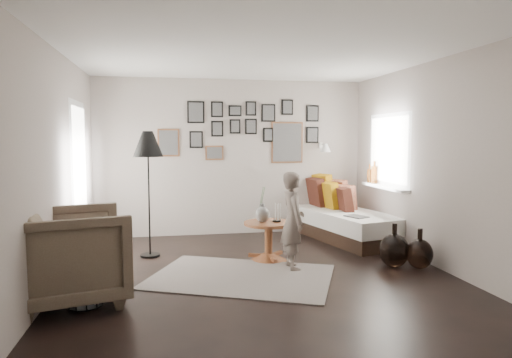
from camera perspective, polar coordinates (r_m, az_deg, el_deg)
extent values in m
plane|color=black|center=(5.57, 0.46, -11.82)|extent=(4.80, 4.80, 0.00)
plane|color=#A4988F|center=(7.70, -3.00, 2.71)|extent=(4.50, 0.00, 4.50)
plane|color=#A4988F|center=(3.02, 9.35, -1.03)|extent=(4.50, 0.00, 4.50)
plane|color=#A4988F|center=(5.37, -23.79, 1.26)|extent=(0.00, 4.80, 4.80)
plane|color=#A4988F|center=(6.18, 21.41, 1.78)|extent=(0.00, 4.80, 4.80)
plane|color=white|center=(5.41, 0.48, 15.53)|extent=(4.80, 4.80, 0.00)
plane|color=white|center=(6.56, -21.23, -0.23)|extent=(0.00, 2.14, 2.14)
plane|color=white|center=(6.56, -21.23, -0.23)|extent=(0.00, 1.88, 1.88)
plane|color=white|center=(6.56, -21.23, -0.23)|extent=(0.00, 1.93, 1.93)
plane|color=white|center=(7.21, 16.27, 3.54)|extent=(0.00, 1.30, 1.30)
plane|color=white|center=(7.21, 16.27, 3.54)|extent=(0.00, 1.14, 1.14)
cube|color=white|center=(7.22, 15.74, -0.98)|extent=(0.15, 1.32, 0.04)
cylinder|color=#8C4C14|center=(7.52, 14.58, 0.51)|extent=(0.10, 0.10, 0.28)
cylinder|color=#8C4C14|center=(7.67, 14.03, 0.39)|extent=(0.08, 0.08, 0.22)
cube|color=brown|center=(7.61, -10.88, 4.48)|extent=(0.35, 0.03, 0.45)
cube|color=black|center=(7.59, -10.88, 4.48)|extent=(0.30, 0.01, 0.40)
cube|color=black|center=(7.63, -7.53, 8.28)|extent=(0.28, 0.03, 0.36)
cube|color=black|center=(7.61, -7.52, 8.29)|extent=(0.23, 0.01, 0.31)
cube|color=black|center=(7.62, -7.49, 4.90)|extent=(0.22, 0.03, 0.28)
cube|color=black|center=(7.60, -7.48, 4.90)|extent=(0.17, 0.01, 0.23)
cube|color=black|center=(7.66, -4.89, 8.67)|extent=(0.20, 0.03, 0.26)
cube|color=black|center=(7.65, -4.88, 8.68)|extent=(0.15, 0.01, 0.21)
cube|color=black|center=(7.65, -4.87, 6.28)|extent=(0.20, 0.03, 0.26)
cube|color=black|center=(7.63, -4.86, 6.28)|extent=(0.15, 0.01, 0.21)
cube|color=black|center=(7.70, -2.64, 8.52)|extent=(0.22, 0.03, 0.18)
cube|color=black|center=(7.68, -2.62, 8.53)|extent=(0.17, 0.01, 0.13)
cube|color=black|center=(7.69, -2.64, 6.58)|extent=(0.18, 0.03, 0.24)
cube|color=black|center=(7.67, -2.62, 6.59)|extent=(0.13, 0.01, 0.19)
cube|color=black|center=(7.74, -0.64, 8.80)|extent=(0.18, 0.03, 0.24)
cube|color=black|center=(7.73, -0.62, 8.81)|extent=(0.13, 0.01, 0.19)
cube|color=black|center=(7.73, -0.64, 6.58)|extent=(0.20, 0.03, 0.26)
cube|color=black|center=(7.71, -0.62, 6.58)|extent=(0.15, 0.01, 0.21)
cube|color=black|center=(7.80, 1.55, 8.26)|extent=(0.24, 0.03, 0.30)
cube|color=black|center=(7.78, 1.58, 8.26)|extent=(0.19, 0.01, 0.25)
cube|color=black|center=(7.79, 1.54, 5.54)|extent=(0.18, 0.03, 0.24)
cube|color=black|center=(7.77, 1.57, 5.54)|extent=(0.13, 0.01, 0.19)
cube|color=brown|center=(7.86, 3.90, 4.58)|extent=(0.55, 0.03, 0.70)
cube|color=black|center=(7.85, 3.93, 4.57)|extent=(0.50, 0.01, 0.65)
cube|color=black|center=(7.88, 3.93, 8.94)|extent=(0.20, 0.03, 0.26)
cube|color=black|center=(7.86, 3.96, 8.95)|extent=(0.15, 0.01, 0.21)
cube|color=black|center=(8.00, 7.07, 8.14)|extent=(0.22, 0.03, 0.28)
cube|color=black|center=(7.98, 7.11, 8.15)|extent=(0.17, 0.01, 0.23)
cube|color=black|center=(7.99, 7.04, 5.49)|extent=(0.22, 0.03, 0.28)
cube|color=black|center=(7.97, 7.08, 5.49)|extent=(0.17, 0.01, 0.23)
cube|color=brown|center=(7.65, -5.22, 3.28)|extent=(0.30, 0.03, 0.24)
cube|color=black|center=(7.63, -5.21, 3.27)|extent=(0.25, 0.01, 0.19)
cube|color=white|center=(8.02, 8.09, 4.19)|extent=(0.06, 0.04, 0.10)
cylinder|color=white|center=(7.91, 8.37, 4.32)|extent=(0.02, 0.24, 0.02)
cone|color=white|center=(7.79, 8.68, 3.86)|extent=(0.18, 0.18, 0.14)
cube|color=#C0B3A9|center=(5.46, -1.85, -12.09)|extent=(2.47, 2.16, 0.01)
cone|color=brown|center=(6.17, 1.57, -9.67)|extent=(0.49, 0.49, 0.09)
cylinder|color=brown|center=(6.12, 1.58, -7.73)|extent=(0.10, 0.10, 0.38)
cylinder|color=brown|center=(6.07, 1.58, -5.56)|extent=(0.66, 0.66, 0.04)
ellipsoid|color=black|center=(6.05, 0.80, -4.42)|extent=(0.19, 0.19, 0.21)
cylinder|color=black|center=(6.03, 0.81, -3.28)|extent=(0.06, 0.06, 0.04)
cylinder|color=black|center=(6.09, 2.60, -5.26)|extent=(0.11, 0.11, 0.02)
cube|color=black|center=(7.48, 11.07, -6.61)|extent=(1.26, 2.10, 0.23)
cube|color=silver|center=(7.44, 11.10, -4.90)|extent=(1.33, 2.17, 0.25)
cube|color=#A56D09|center=(8.14, 9.18, -1.29)|extent=(0.43, 0.63, 0.57)
cube|color=#361711|center=(8.00, 8.45, -1.62)|extent=(0.29, 0.54, 0.51)
cube|color=maroon|center=(7.94, 10.67, -1.78)|extent=(0.45, 0.54, 0.49)
cube|color=#A56D09|center=(7.73, 9.64, -2.02)|extent=(0.30, 0.51, 0.47)
cube|color=maroon|center=(7.62, 11.29, -2.30)|extent=(0.38, 0.48, 0.43)
cube|color=#361711|center=(7.44, 10.99, -2.56)|extent=(0.21, 0.42, 0.41)
cube|color=black|center=(6.90, 12.44, -4.59)|extent=(0.33, 0.37, 0.02)
imported|color=brown|center=(4.89, -21.91, -8.86)|extent=(1.26, 1.23, 0.94)
cube|color=white|center=(4.93, -21.46, -8.63)|extent=(0.51, 0.52, 0.19)
cylinder|color=black|center=(6.53, -13.09, -9.27)|extent=(0.27, 0.27, 0.03)
cylinder|color=black|center=(6.39, -13.22, -2.74)|extent=(0.02, 0.02, 1.53)
cone|color=black|center=(6.33, -13.37, 4.29)|extent=(0.40, 0.40, 0.34)
cube|color=black|center=(4.83, -20.58, -12.60)|extent=(0.23, 0.14, 0.30)
cube|color=white|center=(4.81, -20.26, -12.68)|extent=(0.23, 0.13, 0.30)
ellipsoid|color=black|center=(6.05, 16.88, -8.56)|extent=(0.37, 0.37, 0.43)
cylinder|color=black|center=(6.00, 16.95, -5.97)|extent=(0.06, 0.06, 0.13)
ellipsoid|color=black|center=(6.09, 19.76, -8.80)|extent=(0.33, 0.33, 0.38)
cylinder|color=black|center=(6.04, 19.83, -6.46)|extent=(0.06, 0.06, 0.13)
imported|color=#665950|center=(5.67, 4.61, -5.21)|extent=(0.31, 0.45, 1.21)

